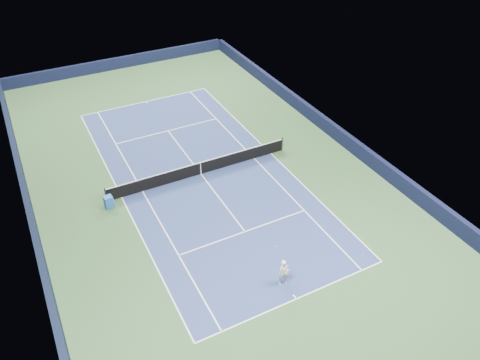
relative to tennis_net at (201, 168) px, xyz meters
name	(u,v)px	position (x,y,z in m)	size (l,w,h in m)	color
ground	(201,174)	(0.00, 0.00, -0.50)	(40.00, 40.00, 0.00)	#2D512C
wall_far	(119,63)	(0.00, 19.82, 0.05)	(22.00, 0.35, 1.10)	black
wall_right	(332,129)	(10.82, 0.00, 0.05)	(0.35, 40.00, 1.10)	black
wall_left	(31,216)	(-10.82, 0.00, 0.05)	(0.35, 40.00, 1.10)	black
court_surface	(201,174)	(0.00, 0.00, -0.50)	(10.97, 23.77, 0.01)	navy
baseline_far	(146,102)	(0.00, 11.88, -0.50)	(10.97, 0.08, 0.00)	white
baseline_near	(296,299)	(0.00, -11.88, -0.50)	(10.97, 0.08, 0.00)	white
sideline_doubles_right	(271,153)	(5.49, 0.00, -0.50)	(0.08, 23.77, 0.00)	white
sideline_doubles_left	(122,197)	(-5.49, 0.00, -0.50)	(0.08, 23.77, 0.00)	white
sideline_singles_right	(254,158)	(4.12, 0.00, -0.50)	(0.08, 23.77, 0.00)	white
sideline_singles_left	(142,191)	(-4.12, 0.00, -0.50)	(0.08, 23.77, 0.00)	white
service_line_far	(168,131)	(0.00, 6.40, -0.50)	(8.23, 0.08, 0.00)	white
service_line_near	(245,232)	(0.00, -6.40, -0.50)	(8.23, 0.08, 0.00)	white
center_service_line	(201,174)	(0.00, 0.00, -0.50)	(0.08, 12.80, 0.00)	white
center_mark_far	(146,102)	(0.00, 11.73, -0.50)	(0.08, 0.30, 0.00)	white
center_mark_near	(295,297)	(0.00, -11.73, -0.50)	(0.08, 0.30, 0.00)	white
tennis_net	(201,168)	(0.00, 0.00, 0.00)	(12.90, 0.10, 1.07)	black
sponsor_cube	(109,202)	(-6.40, -0.60, -0.09)	(0.58, 0.51, 0.83)	blue
tennis_player	(284,273)	(-0.07, -10.71, 0.30)	(0.76, 1.24, 1.76)	silver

